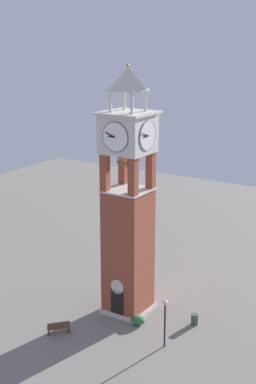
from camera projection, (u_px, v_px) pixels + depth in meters
ground at (128, 310)px, 42.92m from camera, size 80.00×80.00×0.00m
clock_tower at (128, 213)px, 40.79m from camera, size 3.54×3.54×18.55m
park_bench at (59, 327)px, 39.42m from camera, size 1.38×1.49×0.95m
lamp_post at (165, 314)px, 37.26m from camera, size 0.36×0.36×3.45m
trash_bin at (195, 319)px, 40.70m from camera, size 0.52×0.52×0.80m
shrub_near_entry at (138, 320)px, 40.80m from camera, size 1.05×1.05×0.64m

